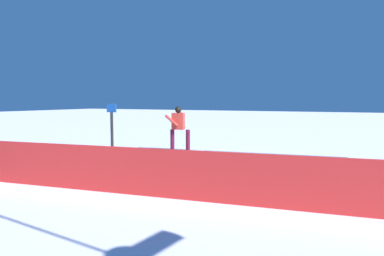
# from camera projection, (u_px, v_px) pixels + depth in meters

# --- Properties ---
(ground_plane) EXTENTS (120.00, 120.00, 0.00)m
(ground_plane) POSITION_uv_depth(u_px,v_px,m) (231.00, 172.00, 11.07)
(ground_plane) COLOR white
(grind_box) EXTENTS (6.96, 1.48, 0.62)m
(grind_box) POSITION_uv_depth(u_px,v_px,m) (231.00, 163.00, 11.04)
(grind_box) COLOR red
(grind_box) RESTS_ON ground_plane
(snowboarder) EXTENTS (1.62, 0.56, 1.49)m
(snowboarder) POSITION_uv_depth(u_px,v_px,m) (179.00, 127.00, 11.52)
(snowboarder) COLOR silver
(snowboarder) RESTS_ON grind_box
(safety_fence) EXTENTS (11.79, 1.55, 1.17)m
(safety_fence) POSITION_uv_depth(u_px,v_px,m) (183.00, 175.00, 7.94)
(safety_fence) COLOR red
(safety_fence) RESTS_ON ground_plane
(trail_marker) EXTENTS (0.40, 0.10, 2.19)m
(trail_marker) POSITION_uv_depth(u_px,v_px,m) (112.00, 133.00, 12.11)
(trail_marker) COLOR #262628
(trail_marker) RESTS_ON ground_plane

